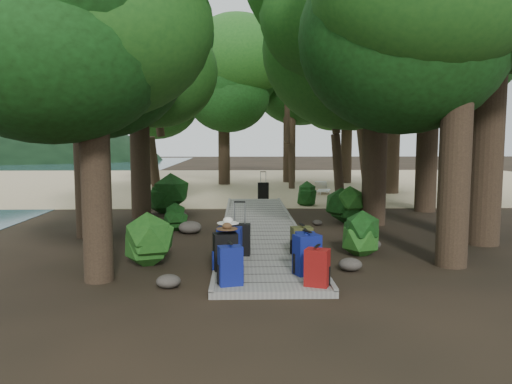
{
  "coord_description": "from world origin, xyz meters",
  "views": [
    {
      "loc": [
        -0.49,
        -12.4,
        2.43
      ],
      "look_at": [
        -0.09,
        1.22,
        1.0
      ],
      "focal_mm": 35.0,
      "sensor_mm": 36.0,
      "label": 1
    }
  ],
  "objects_px": {
    "duffel_right_khaki": "(302,240)",
    "suitcase_on_boardwalk": "(240,239)",
    "lone_suitcase_on_sand": "(263,191)",
    "kayak": "(167,190)",
    "sun_lounger": "(323,188)",
    "backpack_right_b": "(307,252)",
    "backpack_left_b": "(225,250)",
    "backpack_right_a": "(317,265)",
    "backpack_left_d": "(235,235)",
    "backpack_left_c": "(229,245)",
    "backpack_right_c": "(305,245)",
    "backpack_right_d": "(302,239)",
    "backpack_left_a": "(230,263)"
  },
  "relations": [
    {
      "from": "backpack_right_a",
      "to": "sun_lounger",
      "type": "height_order",
      "value": "backpack_right_a"
    },
    {
      "from": "lone_suitcase_on_sand",
      "to": "kayak",
      "type": "distance_m",
      "value": 4.77
    },
    {
      "from": "backpack_right_b",
      "to": "backpack_right_d",
      "type": "bearing_deg",
      "value": 64.88
    },
    {
      "from": "backpack_right_a",
      "to": "backpack_right_d",
      "type": "relative_size",
      "value": 1.06
    },
    {
      "from": "backpack_right_a",
      "to": "kayak",
      "type": "height_order",
      "value": "backpack_right_a"
    },
    {
      "from": "suitcase_on_boardwalk",
      "to": "backpack_left_a",
      "type": "bearing_deg",
      "value": -88.75
    },
    {
      "from": "backpack_left_a",
      "to": "sun_lounger",
      "type": "height_order",
      "value": "backpack_left_a"
    },
    {
      "from": "backpack_right_a",
      "to": "backpack_left_d",
      "type": "bearing_deg",
      "value": 138.01
    },
    {
      "from": "backpack_left_c",
      "to": "backpack_right_b",
      "type": "distance_m",
      "value": 1.48
    },
    {
      "from": "backpack_left_c",
      "to": "backpack_right_a",
      "type": "distance_m",
      "value": 1.92
    },
    {
      "from": "backpack_right_c",
      "to": "sun_lounger",
      "type": "height_order",
      "value": "backpack_right_c"
    },
    {
      "from": "kayak",
      "to": "sun_lounger",
      "type": "bearing_deg",
      "value": 2.71
    },
    {
      "from": "backpack_left_b",
      "to": "suitcase_on_boardwalk",
      "type": "distance_m",
      "value": 1.25
    },
    {
      "from": "backpack_right_b",
      "to": "kayak",
      "type": "bearing_deg",
      "value": 85.98
    },
    {
      "from": "backpack_left_c",
      "to": "backpack_left_b",
      "type": "bearing_deg",
      "value": -90.55
    },
    {
      "from": "lone_suitcase_on_sand",
      "to": "suitcase_on_boardwalk",
      "type": "bearing_deg",
      "value": -97.73
    },
    {
      "from": "backpack_left_d",
      "to": "suitcase_on_boardwalk",
      "type": "relative_size",
      "value": 0.9
    },
    {
      "from": "sun_lounger",
      "to": "backpack_left_a",
      "type": "bearing_deg",
      "value": -88.89
    },
    {
      "from": "backpack_right_d",
      "to": "backpack_right_b",
      "type": "bearing_deg",
      "value": -102.08
    },
    {
      "from": "backpack_left_d",
      "to": "suitcase_on_boardwalk",
      "type": "distance_m",
      "value": 0.64
    },
    {
      "from": "duffel_right_khaki",
      "to": "suitcase_on_boardwalk",
      "type": "distance_m",
      "value": 1.41
    },
    {
      "from": "lone_suitcase_on_sand",
      "to": "backpack_left_b",
      "type": "bearing_deg",
      "value": -98.43
    },
    {
      "from": "backpack_left_a",
      "to": "sun_lounger",
      "type": "distance_m",
      "value": 14.75
    },
    {
      "from": "backpack_left_c",
      "to": "lone_suitcase_on_sand",
      "type": "relative_size",
      "value": 1.18
    },
    {
      "from": "backpack_right_c",
      "to": "kayak",
      "type": "xyz_separation_m",
      "value": [
        -4.56,
        13.09,
        -0.24
      ]
    },
    {
      "from": "backpack_left_a",
      "to": "backpack_left_b",
      "type": "bearing_deg",
      "value": 84.13
    },
    {
      "from": "backpack_right_a",
      "to": "duffel_right_khaki",
      "type": "xyz_separation_m",
      "value": [
        0.08,
        2.65,
        -0.14
      ]
    },
    {
      "from": "backpack_right_c",
      "to": "kayak",
      "type": "bearing_deg",
      "value": 107.68
    },
    {
      "from": "backpack_right_b",
      "to": "backpack_left_b",
      "type": "bearing_deg",
      "value": 148.67
    },
    {
      "from": "suitcase_on_boardwalk",
      "to": "kayak",
      "type": "bearing_deg",
      "value": 110.12
    },
    {
      "from": "backpack_right_d",
      "to": "duffel_right_khaki",
      "type": "distance_m",
      "value": 0.46
    },
    {
      "from": "backpack_left_b",
      "to": "backpack_right_b",
      "type": "bearing_deg",
      "value": -21.52
    },
    {
      "from": "duffel_right_khaki",
      "to": "sun_lounger",
      "type": "height_order",
      "value": "sun_lounger"
    },
    {
      "from": "backpack_left_a",
      "to": "duffel_right_khaki",
      "type": "xyz_separation_m",
      "value": [
        1.46,
        2.56,
        -0.16
      ]
    },
    {
      "from": "backpack_left_c",
      "to": "backpack_left_d",
      "type": "distance_m",
      "value": 1.5
    },
    {
      "from": "backpack_right_a",
      "to": "backpack_left_a",
      "type": "bearing_deg",
      "value": -161.32
    },
    {
      "from": "backpack_left_c",
      "to": "backpack_right_d",
      "type": "distance_m",
      "value": 1.7
    },
    {
      "from": "suitcase_on_boardwalk",
      "to": "backpack_left_c",
      "type": "bearing_deg",
      "value": -97.05
    },
    {
      "from": "backpack_left_b",
      "to": "backpack_left_a",
      "type": "bearing_deg",
      "value": -94.79
    },
    {
      "from": "backpack_right_b",
      "to": "suitcase_on_boardwalk",
      "type": "distance_m",
      "value": 1.87
    },
    {
      "from": "backpack_left_b",
      "to": "backpack_right_a",
      "type": "height_order",
      "value": "backpack_left_b"
    },
    {
      "from": "duffel_right_khaki",
      "to": "backpack_right_a",
      "type": "bearing_deg",
      "value": -89.59
    },
    {
      "from": "backpack_right_d",
      "to": "backpack_left_a",
      "type": "bearing_deg",
      "value": -132.15
    },
    {
      "from": "duffel_right_khaki",
      "to": "kayak",
      "type": "distance_m",
      "value": 12.88
    },
    {
      "from": "backpack_right_c",
      "to": "duffel_right_khaki",
      "type": "relative_size",
      "value": 1.1
    },
    {
      "from": "backpack_right_a",
      "to": "suitcase_on_boardwalk",
      "type": "xyz_separation_m",
      "value": [
        -1.23,
        2.15,
        -0.01
      ]
    },
    {
      "from": "suitcase_on_boardwalk",
      "to": "sun_lounger",
      "type": "bearing_deg",
      "value": 78.42
    },
    {
      "from": "duffel_right_khaki",
      "to": "kayak",
      "type": "height_order",
      "value": "duffel_right_khaki"
    },
    {
      "from": "lone_suitcase_on_sand",
      "to": "backpack_left_d",
      "type": "bearing_deg",
      "value": -98.63
    },
    {
      "from": "backpack_right_a",
      "to": "backpack_right_d",
      "type": "distance_m",
      "value": 2.21
    }
  ]
}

